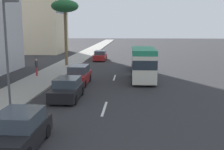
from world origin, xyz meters
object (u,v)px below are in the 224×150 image
object	(u,v)px
car_third	(139,64)
pedestrian_near_lamp	(37,66)
car_second	(79,75)
car_fifth	(18,131)
car_sixth	(67,89)
palm_tree	(65,8)
street_lamp	(8,42)
car_lead	(100,56)
minibus_fourth	(143,63)

from	to	relation	value
car_third	pedestrian_near_lamp	world-z (taller)	pedestrian_near_lamp
car_second	car_fifth	world-z (taller)	car_second
car_second	car_sixth	distance (m)	5.42
palm_tree	street_lamp	distance (m)	20.68
car_sixth	pedestrian_near_lamp	xyz separation A→B (m)	(8.64, 5.31, 0.42)
car_second	car_fifth	xyz separation A→B (m)	(-13.68, 0.02, -0.05)
car_third	car_second	bearing A→B (deg)	146.97
car_fifth	car_second	bearing A→B (deg)	179.94
car_lead	palm_tree	distance (m)	10.61
car_second	car_lead	bearing A→B (deg)	-179.88
pedestrian_near_lamp	street_lamp	size ratio (longest dim) A/B	0.27
minibus_fourth	street_lamp	world-z (taller)	street_lamp
minibus_fourth	car_sixth	size ratio (longest dim) A/B	1.49
car_lead	minibus_fourth	xyz separation A→B (m)	(-16.74, -6.09, 1.02)
car_lead	car_second	xyz separation A→B (m)	(-18.56, -0.04, 0.07)
palm_tree	minibus_fourth	bearing A→B (deg)	-134.56
car_third	car_sixth	xyz separation A→B (m)	(-14.49, 5.70, -0.02)
palm_tree	pedestrian_near_lamp	bearing A→B (deg)	171.74
car_third	street_lamp	size ratio (longest dim) A/B	0.66
car_fifth	pedestrian_near_lamp	distance (m)	17.66
car_lead	car_fifth	xyz separation A→B (m)	(-32.24, -0.02, 0.02)
minibus_fourth	car_lead	bearing A→B (deg)	20.01
car_third	car_fifth	xyz separation A→B (m)	(-22.76, 5.92, -0.00)
car_sixth	minibus_fourth	bearing A→B (deg)	141.00
car_lead	pedestrian_near_lamp	xyz separation A→B (m)	(-15.33, 5.07, 0.42)
car_sixth	palm_tree	size ratio (longest dim) A/B	0.48
car_second	car_third	bearing A→B (deg)	146.97
car_second	minibus_fourth	distance (m)	6.39
street_lamp	car_second	bearing A→B (deg)	-16.04
car_sixth	car_fifth	bearing A→B (deg)	-1.49
car_lead	car_fifth	world-z (taller)	car_fifth
pedestrian_near_lamp	car_lead	bearing A→B (deg)	122.11
car_lead	car_second	bearing A→B (deg)	0.12
minibus_fourth	car_sixth	distance (m)	9.36
car_lead	palm_tree	size ratio (longest dim) A/B	0.54
car_fifth	street_lamp	distance (m)	6.59
car_lead	car_second	distance (m)	18.56
car_lead	car_third	bearing A→B (deg)	32.06
car_lead	minibus_fourth	size ratio (longest dim) A/B	0.76
car_second	minibus_fourth	size ratio (longest dim) A/B	0.75
pedestrian_near_lamp	street_lamp	xyz separation A→B (m)	(-11.95, -2.60, 3.15)
car_fifth	palm_tree	world-z (taller)	palm_tree
car_second	palm_tree	distance (m)	14.09
car_sixth	street_lamp	world-z (taller)	street_lamp
car_lead	street_lamp	world-z (taller)	street_lamp
minibus_fourth	pedestrian_near_lamp	world-z (taller)	minibus_fourth
pedestrian_near_lamp	car_third	bearing A→B (deg)	78.40
minibus_fourth	street_lamp	distance (m)	13.83
car_lead	pedestrian_near_lamp	distance (m)	16.15
car_third	street_lamp	world-z (taller)	street_lamp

